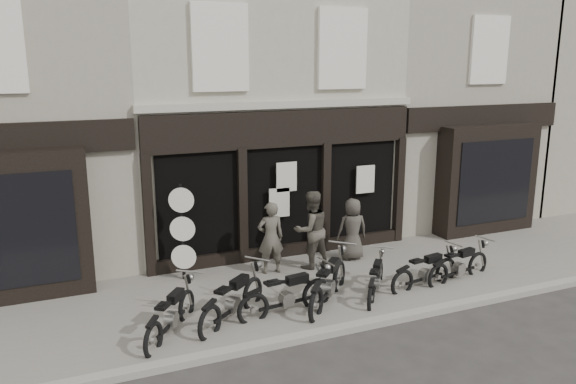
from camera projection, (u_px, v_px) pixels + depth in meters
name	position (u px, v px, depth m)	size (l,w,h in m)	color
ground_plane	(337.00, 303.00, 12.13)	(90.00, 90.00, 0.00)	#2D2B28
pavement	(319.00, 285.00, 12.92)	(30.00, 4.20, 0.12)	slate
kerb	(367.00, 324.00, 10.99)	(30.00, 0.25, 0.13)	gray
central_building	(245.00, 96.00, 16.54)	(7.30, 6.22, 8.34)	#B0AB97
neighbour_left	(6.00, 104.00, 14.08)	(5.60, 6.73, 8.34)	gray
neighbour_right	(424.00, 93.00, 18.91)	(5.60, 6.73, 8.34)	gray
motorcycle_0	(171.00, 318.00, 10.50)	(1.46, 1.81, 1.01)	black
motorcycle_1	(233.00, 304.00, 11.06)	(1.88, 1.64, 1.08)	black
motorcycle_2	(287.00, 298.00, 11.35)	(2.18, 0.62, 1.05)	black
motorcycle_3	(329.00, 286.00, 11.85)	(1.84, 1.87, 1.13)	black
motorcycle_4	(376.00, 283.00, 12.26)	(1.43, 1.64, 0.94)	black
motorcycle_5	(425.00, 274.00, 12.71)	(2.02, 0.65, 0.97)	black
motorcycle_6	(459.00, 268.00, 13.11)	(2.01, 0.68, 0.97)	black
man_left	(271.00, 238.00, 13.34)	(0.64, 0.42, 1.75)	#4C483F
man_centre	(311.00, 230.00, 13.69)	(0.94, 0.73, 1.93)	#48433A
man_right	(352.00, 229.00, 14.31)	(0.78, 0.51, 1.59)	#3D3A33
advert_sign_post	(183.00, 236.00, 12.88)	(0.55, 0.38, 2.40)	black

